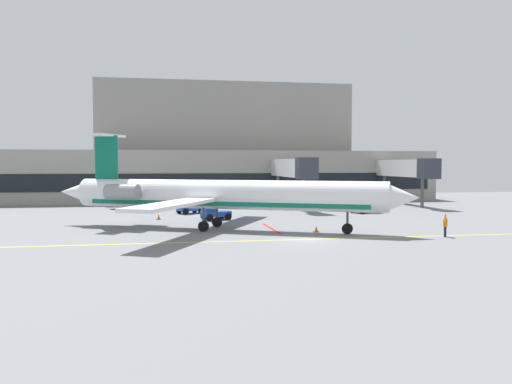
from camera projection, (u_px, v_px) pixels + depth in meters
The scene contains 12 objects.
ground at pixel (309, 241), 41.24m from camera, with size 120.00×120.00×0.11m.
terminal_building at pixel (204, 155), 86.56m from camera, with size 76.80×13.74×18.86m.
jet_bridge_west at pixel (292, 168), 71.63m from camera, with size 2.40×18.36×6.60m.
jet_bridge_east at pixel (406, 169), 75.59m from camera, with size 2.40×16.44×6.52m.
regional_jet at pixel (219, 195), 47.79m from camera, with size 31.03×25.01×8.61m.
baggage_tug at pixel (366, 204), 64.07m from camera, with size 3.46×2.97×2.32m.
pushback_tractor at pixel (213, 211), 55.91m from camera, with size 3.25×2.63×2.00m.
belt_loader at pixel (188, 206), 62.89m from camera, with size 3.29×2.83×1.95m.
fuel_tank at pixel (140, 196), 70.43m from camera, with size 8.31×3.01×2.92m.
marshaller at pixel (445, 225), 43.08m from camera, with size 0.56×0.73×1.86m.
safety_cone_alpha at pixel (316, 229), 46.10m from camera, with size 0.47×0.47×0.55m.
safety_cone_bravo at pixel (159, 217), 56.47m from camera, with size 0.47×0.47×0.55m.
Camera 1 is at (-11.29, -39.61, 5.90)m, focal length 37.76 mm.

